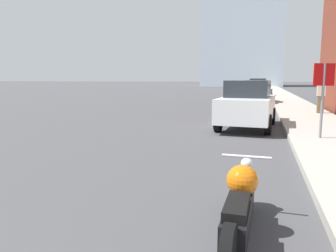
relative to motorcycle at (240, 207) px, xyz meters
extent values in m
cube|color=#9E998E|center=(2.20, 35.08, -0.32)|extent=(2.46, 240.00, 0.15)
cylinder|color=black|center=(0.03, 0.86, -0.09)|extent=(0.12, 0.62, 0.62)
cube|color=black|center=(0.00, -0.05, -0.07)|extent=(0.28, 1.40, 0.32)
sphere|color=orange|center=(0.01, 0.23, 0.23)|extent=(0.36, 0.36, 0.36)
cube|color=black|center=(-0.01, -0.35, 0.14)|extent=(0.23, 0.65, 0.10)
sphere|color=silver|center=(0.03, 0.89, 0.25)|extent=(0.16, 0.16, 0.16)
cylinder|color=silver|center=(0.02, 0.76, 0.38)|extent=(0.62, 0.05, 0.04)
cube|color=silver|center=(-0.28, 8.60, 0.33)|extent=(2.00, 4.26, 0.80)
cube|color=#23282D|center=(-0.28, 8.60, 1.02)|extent=(1.58, 2.09, 0.58)
cylinder|color=black|center=(-0.97, 9.95, -0.07)|extent=(0.25, 0.67, 0.65)
cylinder|color=black|center=(0.62, 9.82, -0.07)|extent=(0.25, 0.67, 0.65)
cylinder|color=black|center=(-1.18, 7.39, -0.07)|extent=(0.25, 0.67, 0.65)
cylinder|color=black|center=(0.41, 7.26, -0.07)|extent=(0.25, 0.67, 0.65)
cube|color=black|center=(-0.09, 20.49, 0.29)|extent=(2.06, 3.93, 0.66)
cube|color=#23282D|center=(-0.09, 20.49, 0.95)|extent=(1.66, 1.93, 0.66)
cylinder|color=black|center=(-0.86, 21.73, -0.04)|extent=(0.25, 0.73, 0.71)
cylinder|color=black|center=(0.85, 21.61, -0.04)|extent=(0.25, 0.73, 0.71)
cylinder|color=black|center=(-1.02, 19.37, -0.04)|extent=(0.25, 0.73, 0.71)
cylinder|color=black|center=(0.69, 19.25, -0.04)|extent=(0.25, 0.73, 0.71)
cube|color=gold|center=(-0.23, 30.57, 0.36)|extent=(1.78, 4.25, 0.79)
cube|color=#23282D|center=(-0.23, 30.57, 1.08)|extent=(1.51, 2.04, 0.64)
cylinder|color=black|center=(-1.07, 31.88, -0.04)|extent=(0.20, 0.71, 0.71)
cylinder|color=black|center=(0.61, 31.88, -0.04)|extent=(0.20, 0.71, 0.71)
cylinder|color=black|center=(-1.07, 29.25, -0.04)|extent=(0.20, 0.71, 0.71)
cylinder|color=black|center=(0.61, 29.25, -0.04)|extent=(0.20, 0.71, 0.71)
cube|color=#1E6B33|center=(-0.24, 42.68, 0.22)|extent=(1.75, 3.94, 0.62)
cube|color=#23282D|center=(-0.24, 42.68, 0.87)|extent=(1.47, 1.90, 0.67)
cylinder|color=black|center=(-1.03, 43.91, -0.09)|extent=(0.21, 0.61, 0.61)
cylinder|color=black|center=(0.58, 43.89, -0.09)|extent=(0.21, 0.61, 0.61)
cylinder|color=black|center=(-1.06, 41.48, -0.09)|extent=(0.21, 0.61, 0.61)
cylinder|color=black|center=(0.55, 41.46, -0.09)|extent=(0.21, 0.61, 0.61)
cube|color=red|center=(-0.24, 55.54, 0.31)|extent=(1.92, 4.28, 0.70)
cube|color=#23282D|center=(-0.24, 55.54, 0.98)|extent=(1.61, 2.06, 0.63)
cylinder|color=black|center=(-1.14, 56.86, -0.04)|extent=(0.21, 0.72, 0.71)
cylinder|color=black|center=(0.64, 56.87, -0.04)|extent=(0.21, 0.72, 0.71)
cylinder|color=black|center=(-1.12, 54.21, -0.04)|extent=(0.21, 0.72, 0.71)
cylinder|color=black|center=(0.67, 54.23, -0.04)|extent=(0.21, 0.72, 0.71)
cylinder|color=slate|center=(1.78, 6.25, 0.77)|extent=(0.07, 0.07, 2.03)
cube|color=red|center=(1.78, 6.25, 1.48)|extent=(0.57, 0.26, 0.60)
cube|color=brown|center=(2.88, 13.42, 0.16)|extent=(0.29, 0.20, 0.81)
cube|color=beige|center=(2.88, 13.42, 0.89)|extent=(0.36, 0.20, 0.64)
sphere|color=tan|center=(2.88, 13.42, 1.33)|extent=(0.24, 0.24, 0.24)
camera|label=1|loc=(0.18, -3.45, 1.37)|focal=35.00mm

